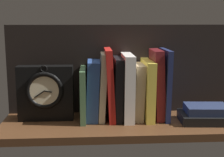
% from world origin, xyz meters
% --- Properties ---
extents(ground_plane, '(0.85, 0.27, 0.03)m').
position_xyz_m(ground_plane, '(0.00, 0.00, -0.01)').
color(ground_plane, '#4C2D19').
extents(back_panel, '(0.85, 0.01, 0.32)m').
position_xyz_m(back_panel, '(0.00, 0.13, 0.16)').
color(back_panel, black).
rests_on(back_panel, ground_plane).
extents(book_green_romantic, '(0.02, 0.16, 0.18)m').
position_xyz_m(book_green_romantic, '(-0.15, 0.04, 0.09)').
color(book_green_romantic, '#476B44').
rests_on(book_green_romantic, ground_plane).
extents(book_blue_modern, '(0.05, 0.12, 0.21)m').
position_xyz_m(book_blue_modern, '(-0.11, 0.04, 0.10)').
color(book_blue_modern, '#2D4C8E').
rests_on(book_blue_modern, ground_plane).
extents(book_cream_twain, '(0.03, 0.12, 0.23)m').
position_xyz_m(book_cream_twain, '(-0.08, 0.04, 0.11)').
color(book_cream_twain, beige).
rests_on(book_cream_twain, ground_plane).
extents(book_red_requiem, '(0.03, 0.15, 0.25)m').
position_xyz_m(book_red_requiem, '(-0.06, 0.04, 0.12)').
color(book_red_requiem, red).
rests_on(book_red_requiem, ground_plane).
extents(book_black_skeptic, '(0.03, 0.14, 0.21)m').
position_xyz_m(book_black_skeptic, '(-0.03, 0.04, 0.11)').
color(book_black_skeptic, black).
rests_on(book_black_skeptic, ground_plane).
extents(book_white_catcher, '(0.04, 0.16, 0.23)m').
position_xyz_m(book_white_catcher, '(0.01, 0.04, 0.11)').
color(book_white_catcher, silver).
rests_on(book_white_catcher, ground_plane).
extents(book_tan_shortstories, '(0.04, 0.12, 0.19)m').
position_xyz_m(book_tan_shortstories, '(0.04, 0.04, 0.10)').
color(book_tan_shortstories, tan).
rests_on(book_tan_shortstories, ground_plane).
extents(book_yellow_seinlanguage, '(0.03, 0.16, 0.20)m').
position_xyz_m(book_yellow_seinlanguage, '(0.08, 0.04, 0.10)').
color(book_yellow_seinlanguage, gold).
rests_on(book_yellow_seinlanguage, ground_plane).
extents(book_maroon_dawkins, '(0.04, 0.13, 0.24)m').
position_xyz_m(book_maroon_dawkins, '(0.11, 0.04, 0.12)').
color(book_maroon_dawkins, maroon).
rests_on(book_maroon_dawkins, ground_plane).
extents(book_navy_bierce, '(0.02, 0.15, 0.24)m').
position_xyz_m(book_navy_bierce, '(0.14, 0.04, 0.12)').
color(book_navy_bierce, '#192147').
rests_on(book_navy_bierce, ground_plane).
extents(framed_clock, '(0.19, 0.06, 0.19)m').
position_xyz_m(framed_clock, '(-0.28, 0.04, 0.10)').
color(framed_clock, black).
rests_on(framed_clock, ground_plane).
extents(book_stack_side, '(0.19, 0.14, 0.06)m').
position_xyz_m(book_stack_side, '(0.27, -0.01, 0.03)').
color(book_stack_side, black).
rests_on(book_stack_side, ground_plane).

